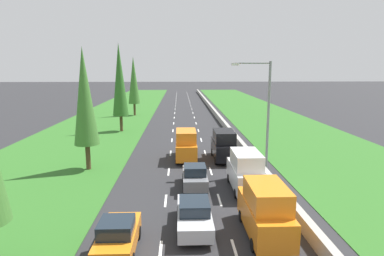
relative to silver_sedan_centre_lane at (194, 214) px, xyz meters
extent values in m
plane|color=#28282B|center=(0.07, 42.79, -0.81)|extent=(300.00, 300.00, 0.00)
cube|color=#2D6623|center=(-12.58, 42.79, -0.79)|extent=(14.00, 140.00, 0.04)
cube|color=#2D6623|center=(14.42, 42.79, -0.79)|extent=(14.00, 140.00, 0.04)
cube|color=#9E9B93|center=(5.77, 42.79, -0.39)|extent=(0.44, 120.00, 0.85)
cube|color=white|center=(-1.68, -2.21, -0.81)|extent=(0.14, 2.00, 0.01)
cube|color=white|center=(-1.68, 3.79, -0.81)|extent=(0.14, 2.00, 0.01)
cube|color=white|center=(-1.68, 9.79, -0.81)|extent=(0.14, 2.00, 0.01)
cube|color=white|center=(-1.68, 15.79, -0.81)|extent=(0.14, 2.00, 0.01)
cube|color=white|center=(-1.68, 21.79, -0.81)|extent=(0.14, 2.00, 0.01)
cube|color=white|center=(-1.68, 27.79, -0.81)|extent=(0.14, 2.00, 0.01)
cube|color=white|center=(-1.68, 33.79, -0.81)|extent=(0.14, 2.00, 0.01)
cube|color=white|center=(-1.68, 39.79, -0.81)|extent=(0.14, 2.00, 0.01)
cube|color=white|center=(-1.68, 45.79, -0.81)|extent=(0.14, 2.00, 0.01)
cube|color=white|center=(-1.68, 51.79, -0.81)|extent=(0.14, 2.00, 0.01)
cube|color=white|center=(-1.68, 57.79, -0.81)|extent=(0.14, 2.00, 0.01)
cube|color=white|center=(-1.68, 63.79, -0.81)|extent=(0.14, 2.00, 0.01)
cube|color=white|center=(-1.68, 69.79, -0.81)|extent=(0.14, 2.00, 0.01)
cube|color=white|center=(-1.68, 75.79, -0.81)|extent=(0.14, 2.00, 0.01)
cube|color=white|center=(-1.68, 81.79, -0.81)|extent=(0.14, 2.00, 0.01)
cube|color=white|center=(-1.68, 87.79, -0.81)|extent=(0.14, 2.00, 0.01)
cube|color=white|center=(-1.68, 93.79, -0.81)|extent=(0.14, 2.00, 0.01)
cube|color=white|center=(-1.68, 99.79, -0.81)|extent=(0.14, 2.00, 0.01)
cube|color=white|center=(1.82, -2.21, -0.81)|extent=(0.14, 2.00, 0.01)
cube|color=white|center=(1.82, 3.79, -0.81)|extent=(0.14, 2.00, 0.01)
cube|color=white|center=(1.82, 9.79, -0.81)|extent=(0.14, 2.00, 0.01)
cube|color=white|center=(1.82, 15.79, -0.81)|extent=(0.14, 2.00, 0.01)
cube|color=white|center=(1.82, 21.79, -0.81)|extent=(0.14, 2.00, 0.01)
cube|color=white|center=(1.82, 27.79, -0.81)|extent=(0.14, 2.00, 0.01)
cube|color=white|center=(1.82, 33.79, -0.81)|extent=(0.14, 2.00, 0.01)
cube|color=white|center=(1.82, 39.79, -0.81)|extent=(0.14, 2.00, 0.01)
cube|color=white|center=(1.82, 45.79, -0.81)|extent=(0.14, 2.00, 0.01)
cube|color=white|center=(1.82, 51.79, -0.81)|extent=(0.14, 2.00, 0.01)
cube|color=white|center=(1.82, 57.79, -0.81)|extent=(0.14, 2.00, 0.01)
cube|color=white|center=(1.82, 63.79, -0.81)|extent=(0.14, 2.00, 0.01)
cube|color=white|center=(1.82, 69.79, -0.81)|extent=(0.14, 2.00, 0.01)
cube|color=white|center=(1.82, 75.79, -0.81)|extent=(0.14, 2.00, 0.01)
cube|color=white|center=(1.82, 81.79, -0.81)|extent=(0.14, 2.00, 0.01)
cube|color=white|center=(1.82, 87.79, -0.81)|extent=(0.14, 2.00, 0.01)
cube|color=white|center=(1.82, 93.79, -0.81)|extent=(0.14, 2.00, 0.01)
cube|color=white|center=(1.82, 99.79, -0.81)|extent=(0.14, 2.00, 0.01)
cube|color=silver|center=(0.00, 0.03, -0.13)|extent=(1.76, 4.50, 0.72)
cube|color=#19232D|center=(0.00, -0.12, 0.53)|extent=(1.56, 1.90, 0.60)
cylinder|color=black|center=(-0.80, 1.43, -0.49)|extent=(0.22, 0.64, 0.64)
cylinder|color=black|center=(0.80, 1.43, -0.49)|extent=(0.22, 0.64, 0.64)
cylinder|color=black|center=(-0.80, -1.36, -0.49)|extent=(0.22, 0.64, 0.64)
cylinder|color=black|center=(0.80, -1.36, -0.49)|extent=(0.22, 0.64, 0.64)
cube|color=slate|center=(0.31, 6.14, -0.11)|extent=(1.68, 3.90, 0.76)
cube|color=#19232D|center=(0.31, 5.84, 0.59)|extent=(1.52, 1.60, 0.64)
cylinder|color=black|center=(-0.45, 7.35, -0.49)|extent=(0.22, 0.64, 0.64)
cylinder|color=black|center=(1.07, 7.35, -0.49)|extent=(0.22, 0.64, 0.64)
cylinder|color=black|center=(-0.45, 4.93, -0.49)|extent=(0.22, 0.64, 0.64)
cylinder|color=black|center=(1.07, 4.93, -0.49)|extent=(0.22, 0.64, 0.64)
cube|color=orange|center=(3.55, -0.80, 0.21)|extent=(1.90, 4.90, 1.40)
cube|color=orange|center=(3.55, -1.10, 1.46)|extent=(1.80, 3.10, 1.10)
cylinder|color=black|center=(2.68, 0.72, -0.49)|extent=(0.22, 0.64, 0.64)
cylinder|color=black|center=(4.42, 0.72, -0.49)|extent=(0.22, 0.64, 0.64)
cylinder|color=black|center=(2.68, -2.32, -0.49)|extent=(0.22, 0.64, 0.64)
cylinder|color=black|center=(4.42, -2.32, -0.49)|extent=(0.22, 0.64, 0.64)
cube|color=white|center=(3.82, 5.53, 0.21)|extent=(1.90, 4.90, 1.40)
cube|color=white|center=(3.82, 5.23, 1.46)|extent=(1.80, 3.10, 1.10)
cylinder|color=black|center=(2.95, 7.05, -0.49)|extent=(0.22, 0.64, 0.64)
cylinder|color=black|center=(4.69, 7.05, -0.49)|extent=(0.22, 0.64, 0.64)
cylinder|color=black|center=(2.95, 4.01, -0.49)|extent=(0.22, 0.64, 0.64)
cylinder|color=black|center=(4.69, 4.01, -0.49)|extent=(0.22, 0.64, 0.64)
cube|color=black|center=(3.34, 13.29, 0.21)|extent=(1.90, 4.90, 1.40)
cube|color=black|center=(3.34, 12.99, 1.46)|extent=(1.80, 3.10, 1.10)
cylinder|color=black|center=(2.47, 14.81, -0.49)|extent=(0.22, 0.64, 0.64)
cylinder|color=black|center=(4.21, 14.81, -0.49)|extent=(0.22, 0.64, 0.64)
cylinder|color=black|center=(2.47, 11.77, -0.49)|extent=(0.22, 0.64, 0.64)
cylinder|color=black|center=(4.21, 11.77, -0.49)|extent=(0.22, 0.64, 0.64)
cube|color=orange|center=(-3.62, -2.11, -0.11)|extent=(1.68, 3.90, 0.76)
cube|color=#19232D|center=(-3.62, -2.41, 0.59)|extent=(1.52, 1.60, 0.64)
cylinder|color=black|center=(-4.38, -0.90, -0.49)|extent=(0.22, 0.64, 0.64)
cylinder|color=black|center=(-2.86, -0.90, -0.49)|extent=(0.22, 0.64, 0.64)
cube|color=orange|center=(-0.16, 13.53, 0.21)|extent=(1.90, 4.90, 1.40)
cube|color=orange|center=(-0.16, 13.23, 1.46)|extent=(1.80, 3.10, 1.10)
cylinder|color=black|center=(-1.03, 15.05, -0.49)|extent=(0.22, 0.64, 0.64)
cylinder|color=black|center=(0.71, 15.05, -0.49)|extent=(0.22, 0.64, 0.64)
cylinder|color=black|center=(-1.03, 12.02, -0.49)|extent=(0.22, 0.64, 0.64)
cylinder|color=black|center=(0.71, 12.02, -0.49)|extent=(0.22, 0.64, 0.64)
cylinder|color=#4C3823|center=(-8.46, 10.68, 0.29)|extent=(0.39, 0.39, 2.20)
cone|color=#3D752D|center=(-8.46, 10.68, 5.38)|extent=(2.05, 2.05, 7.98)
cylinder|color=#4C3823|center=(-8.64, 27.62, 0.29)|extent=(0.40, 0.40, 2.20)
cone|color=#2D6623|center=(-8.64, 27.62, 6.17)|extent=(2.09, 2.09, 9.56)
cylinder|color=#4C3823|center=(-8.88, 42.73, 0.29)|extent=(0.39, 0.39, 2.20)
cone|color=#3D752D|center=(-8.88, 42.73, 5.54)|extent=(2.06, 2.06, 8.30)
cylinder|color=gray|center=(6.43, 9.63, 3.69)|extent=(0.20, 0.20, 9.00)
cylinder|color=gray|center=(5.03, 9.63, 8.04)|extent=(2.80, 0.12, 0.12)
cube|color=silver|center=(3.63, 9.63, 7.94)|extent=(0.60, 0.28, 0.20)
camera|label=1|loc=(-0.73, -16.12, 7.63)|focal=30.46mm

